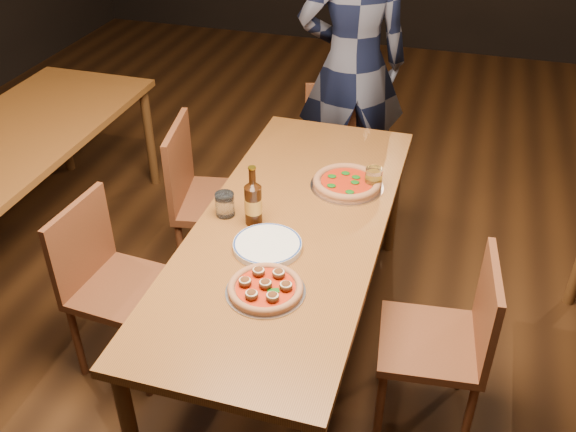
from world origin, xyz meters
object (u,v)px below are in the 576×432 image
(plate_stack, at_px, (267,246))
(diner, at_px, (353,66))
(table_left, at_px, (7,152))
(water_glass, at_px, (225,204))
(chair_main_e, at_px, (430,341))
(pizza_meatball, at_px, (265,288))
(chair_main_nw, at_px, (124,288))
(pizza_margherita, at_px, (347,183))
(chair_main_sw, at_px, (220,201))
(beer_bottle, at_px, (253,204))
(chair_end, at_px, (337,153))
(amber_glass, at_px, (374,178))
(table_main, at_px, (291,236))

(plate_stack, relative_size, diner, 0.15)
(table_left, height_order, water_glass, water_glass)
(chair_main_e, height_order, pizza_meatball, chair_main_e)
(table_left, xyz_separation_m, chair_main_nw, (0.99, -0.59, -0.23))
(pizza_margherita, bearing_deg, chair_main_sw, 171.83)
(chair_main_nw, height_order, diner, diner)
(pizza_meatball, xyz_separation_m, beer_bottle, (-0.19, 0.42, 0.08))
(chair_end, bearing_deg, table_left, -165.62)
(table_left, bearing_deg, plate_stack, -16.88)
(chair_end, distance_m, amber_glass, 1.01)
(plate_stack, bearing_deg, chair_main_e, -2.49)
(table_main, distance_m, beer_bottle, 0.24)
(pizza_meatball, relative_size, water_glass, 2.85)
(chair_main_nw, relative_size, chair_end, 1.05)
(chair_main_nw, bearing_deg, amber_glass, -51.00)
(table_main, distance_m, chair_main_nw, 0.80)
(pizza_meatball, bearing_deg, chair_main_sw, 121.42)
(chair_main_sw, bearing_deg, chair_main_nw, 156.45)
(chair_main_sw, relative_size, chair_main_e, 1.07)
(plate_stack, xyz_separation_m, amber_glass, (0.33, 0.60, 0.04))
(chair_end, bearing_deg, table_main, -102.83)
(chair_main_e, height_order, amber_glass, chair_main_e)
(table_left, height_order, pizza_meatball, pizza_meatball)
(table_left, distance_m, beer_bottle, 1.59)
(table_left, relative_size, chair_main_sw, 2.10)
(chair_main_sw, distance_m, pizza_meatball, 1.13)
(table_left, bearing_deg, beer_bottle, -12.53)
(table_main, xyz_separation_m, amber_glass, (0.29, 0.39, 0.12))
(chair_main_sw, relative_size, pizza_margherita, 2.74)
(pizza_meatball, distance_m, diner, 1.92)
(chair_main_nw, relative_size, chair_main_e, 1.00)
(amber_glass, bearing_deg, table_left, -177.30)
(pizza_meatball, distance_m, amber_glass, 0.90)
(water_glass, bearing_deg, table_main, 3.65)
(chair_end, bearing_deg, beer_bottle, -109.88)
(chair_end, relative_size, beer_bottle, 3.10)
(chair_main_nw, relative_size, diner, 0.48)
(pizza_margherita, xyz_separation_m, amber_glass, (0.12, 0.03, 0.03))
(beer_bottle, bearing_deg, water_glass, 170.59)
(chair_main_e, height_order, beer_bottle, beer_bottle)
(chair_main_nw, xyz_separation_m, beer_bottle, (0.55, 0.25, 0.40))
(pizza_margherita, xyz_separation_m, plate_stack, (-0.21, -0.57, -0.01))
(chair_main_nw, xyz_separation_m, pizza_meatball, (0.74, -0.17, 0.33))
(beer_bottle, relative_size, water_glass, 2.55)
(pizza_meatball, bearing_deg, pizza_margherita, 80.79)
(chair_end, bearing_deg, diner, 64.34)
(chair_main_sw, height_order, plate_stack, chair_main_sw)
(table_main, height_order, chair_main_nw, chair_main_nw)
(table_main, relative_size, chair_main_sw, 2.10)
(table_main, relative_size, plate_stack, 7.01)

